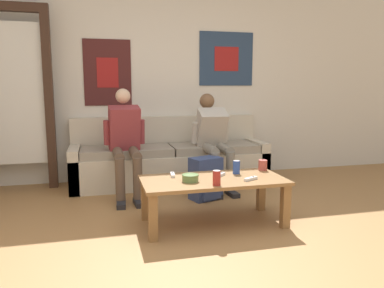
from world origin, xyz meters
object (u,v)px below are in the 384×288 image
drink_can_blue (236,167)px  person_seated_teen (213,136)px  couch (170,160)px  game_controller_near_right (220,175)px  drink_can_red (217,178)px  person_seated_adult (125,139)px  pillar_candle (263,165)px  coffee_table (213,186)px  ceramic_bowl (190,177)px  backpack (206,179)px  game_controller_near_left (173,175)px  game_controller_far_center (251,179)px

drink_can_blue → person_seated_teen: bearing=84.1°
couch → game_controller_near_right: 1.47m
drink_can_red → game_controller_near_right: size_ratio=0.97×
person_seated_adult → pillar_candle: (1.24, -0.94, -0.17)m
coffee_table → ceramic_bowl: size_ratio=8.52×
ceramic_bowl → game_controller_near_right: (0.31, 0.12, -0.02)m
ceramic_bowl → drink_can_blue: 0.52m
game_controller_near_right → person_seated_teen: bearing=75.9°
backpack → game_controller_near_right: (-0.06, -0.65, 0.21)m
person_seated_teen → drink_can_red: person_seated_teen is taller
pillar_candle → couch: bearing=116.6°
drink_can_red → game_controller_near_left: (-0.29, 0.40, -0.05)m
ceramic_bowl → drink_can_blue: (0.49, 0.17, 0.03)m
game_controller_near_right → game_controller_far_center: size_ratio=0.88×
pillar_candle → game_controller_near_right: pillar_candle is taller
person_seated_teen → backpack: (-0.23, -0.49, -0.40)m
person_seated_adult → drink_can_red: person_seated_adult is taller
person_seated_adult → drink_can_red: bearing=-64.8°
couch → drink_can_blue: (0.36, -1.40, 0.19)m
person_seated_adult → person_seated_teen: person_seated_adult is taller
drink_can_blue → game_controller_near_right: size_ratio=0.97×
backpack → game_controller_far_center: size_ratio=3.20×
couch → game_controller_near_left: 1.37m
coffee_table → game_controller_far_center: 0.34m
person_seated_adult → game_controller_near_right: 1.33m
backpack → drink_can_blue: 0.65m
drink_can_blue → drink_can_red: (-0.31, -0.35, 0.00)m
game_controller_near_left → drink_can_blue: bearing=-5.2°
person_seated_teen → drink_can_blue: size_ratio=9.11×
coffee_table → person_seated_adult: size_ratio=1.06×
coffee_table → drink_can_red: size_ratio=10.19×
coffee_table → game_controller_near_left: bearing=151.4°
person_seated_adult → game_controller_near_right: (0.77, -1.07, -0.21)m
person_seated_adult → game_controller_far_center: 1.61m
backpack → drink_can_blue: bearing=-78.6°
game_controller_far_center → person_seated_adult: bearing=127.7°
person_seated_teen → game_controller_near_left: 1.26m
game_controller_near_left → game_controller_near_right: (0.42, -0.11, 0.00)m
person_seated_teen → ceramic_bowl: person_seated_teen is taller
couch → backpack: size_ratio=5.28×
backpack → game_controller_far_center: bearing=-79.6°
backpack → game_controller_near_left: 0.75m
drink_can_blue → game_controller_near_right: drink_can_blue is taller
couch → game_controller_near_right: size_ratio=19.12×
couch → pillar_candle: size_ratio=21.55×
game_controller_far_center → drink_can_blue: bearing=97.9°
person_seated_adult → game_controller_near_right: bearing=-54.2°
pillar_candle → game_controller_near_right: bearing=-164.7°
coffee_table → drink_can_blue: 0.32m
backpack → couch: bearing=106.7°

